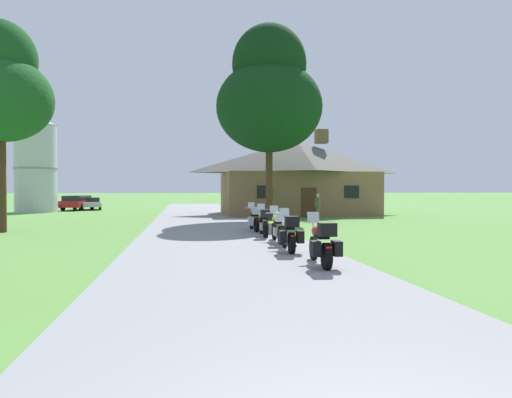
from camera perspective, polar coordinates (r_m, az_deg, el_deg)
The scene contains 14 objects.
ground_plane at distance 22.58m, azimuth -5.81°, elevation -3.79°, with size 500.00×500.00×0.00m, color #56893D.
asphalt_driveway at distance 20.59m, azimuth -5.48°, elevation -4.19°, with size 6.40×80.00×0.06m, color gray.
motorcycle_red_nearest_to_camera at distance 11.20m, azimuth 8.46°, elevation -5.74°, with size 0.81×2.08×1.30m.
motorcycle_white_second_in_row at distance 13.70m, azimuth 4.27°, elevation -4.47°, with size 0.81×2.08×1.30m.
motorcycle_yellow_third_in_row at distance 16.04m, azimuth 2.87°, elevation -3.60°, with size 0.66×2.08×1.30m.
motorcycle_white_fourth_in_row at distance 18.28m, azimuth 1.01°, elevation -3.01°, with size 0.66×2.08×1.30m.
motorcycle_red_farthest_in_row at distance 20.42m, azimuth -0.16°, elevation -2.60°, with size 0.72×2.08×1.30m.
stone_lodge at distance 35.35m, azimuth 5.20°, elevation 2.91°, with size 12.09×7.63×6.76m.
bystander_olive_shirt_near_lodge at distance 29.13m, azimuth 7.92°, elevation -0.80°, with size 0.29×0.54×1.69m.
tree_left_near at distance 23.91m, azimuth -30.01°, elevation 12.32°, with size 4.62×4.62×9.69m.
tree_by_lodge_front at distance 29.01m, azimuth 1.70°, elevation 13.25°, with size 6.74×6.74×12.44m.
metal_silo_distant at distance 43.38m, azimuth -26.41°, elevation 4.09°, with size 3.54×3.54×8.47m.
parked_red_suv_far_left at distance 45.77m, azimuth -21.91°, elevation -0.37°, with size 2.48×4.81×1.40m.
parked_silver_sedan_far_left at distance 46.36m, azimuth -20.42°, elevation -0.50°, with size 2.58×4.47×1.20m.
Camera 1 is at (-1.33, -2.45, 1.96)m, focal length 31.18 mm.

